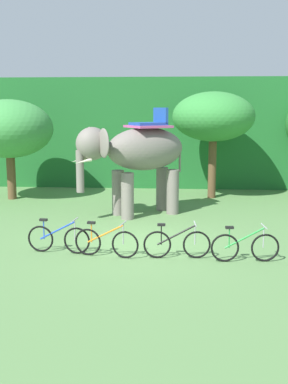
{
  "coord_description": "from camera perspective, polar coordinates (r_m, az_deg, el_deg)",
  "views": [
    {
      "loc": [
        1.06,
        -13.0,
        3.77
      ],
      "look_at": [
        0.03,
        1.0,
        1.3
      ],
      "focal_mm": 44.81,
      "sensor_mm": 36.0,
      "label": 1
    }
  ],
  "objects": [
    {
      "name": "elephant",
      "position": [
        16.75,
        -0.84,
        4.61
      ],
      "size": [
        4.03,
        3.26,
        3.78
      ],
      "color": "slate",
      "rests_on": "ground"
    },
    {
      "name": "bike_green",
      "position": [
        12.17,
        11.92,
        -6.38
      ],
      "size": [
        1.71,
        0.52,
        0.92
      ],
      "color": "black",
      "rests_on": "ground"
    },
    {
      "name": "bike_orange",
      "position": [
        12.34,
        -4.52,
        -5.97
      ],
      "size": [
        1.69,
        0.52,
        0.92
      ],
      "color": "black",
      "rests_on": "ground"
    },
    {
      "name": "ground_plane",
      "position": [
        13.57,
        -0.42,
        -6.14
      ],
      "size": [
        80.0,
        80.0,
        0.0
      ],
      "primitive_type": "plane",
      "color": "#567F47"
    },
    {
      "name": "bike_blue",
      "position": [
        12.83,
        -10.15,
        -5.47
      ],
      "size": [
        1.71,
        0.52,
        0.92
      ],
      "color": "black",
      "rests_on": "ground"
    },
    {
      "name": "tree_left",
      "position": [
        20.55,
        -15.76,
        7.22
      ],
      "size": [
        3.59,
        3.59,
        4.12
      ],
      "color": "brown",
      "rests_on": "ground"
    },
    {
      "name": "tree_center_left",
      "position": [
        20.26,
        8.26,
        8.81
      ],
      "size": [
        3.41,
        3.41,
        4.44
      ],
      "color": "brown",
      "rests_on": "ground"
    },
    {
      "name": "bike_black",
      "position": [
        12.21,
        3.93,
        -6.13
      ],
      "size": [
        1.71,
        0.52,
        0.92
      ],
      "color": "black",
      "rests_on": "ground"
    },
    {
      "name": "foliage_hedge",
      "position": [
        25.39,
        1.84,
        7.3
      ],
      "size": [
        36.0,
        6.0,
        5.17
      ],
      "primitive_type": "cube",
      "color": "#1E6028",
      "rests_on": "ground"
    }
  ]
}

